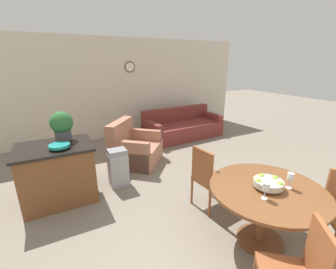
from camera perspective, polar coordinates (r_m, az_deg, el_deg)
name	(u,v)px	position (r m, az deg, el deg)	size (l,w,h in m)	color
wall_back	(115,89)	(6.48, -13.42, 11.14)	(8.00, 0.09, 2.70)	beige
dining_table	(266,201)	(2.89, 23.54, -15.20)	(1.28, 1.28, 0.74)	brown
dining_chair_far_side	(207,176)	(3.32, 9.97, -10.29)	(0.46, 0.46, 0.95)	brown
fruit_bowl	(268,183)	(2.78, 24.12, -11.17)	(0.32, 0.32, 0.12)	#B7B29E
wine_glass_left	(266,187)	(2.54, 23.62, -12.14)	(0.07, 0.07, 0.19)	silver
wine_glass_right	(291,177)	(2.85, 28.68, -9.49)	(0.07, 0.07, 0.19)	silver
kitchen_island	(58,173)	(3.89, -26.14, -8.75)	(1.07, 0.82, 0.90)	brown
teal_bowl	(59,146)	(3.55, -25.88, -2.61)	(0.29, 0.29, 0.06)	teal
potted_plant	(62,125)	(3.86, -25.37, 2.23)	(0.34, 0.34, 0.46)	#4C4C51
trash_bin	(118,167)	(4.04, -12.55, -8.16)	(0.31, 0.25, 0.66)	#9E9EA3
couch	(182,127)	(6.46, 3.65, 1.85)	(2.25, 1.10, 0.80)	maroon
armchair	(134,149)	(4.83, -8.61, -3.74)	(1.29, 1.29, 0.91)	#A87056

